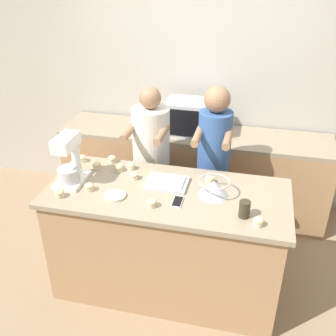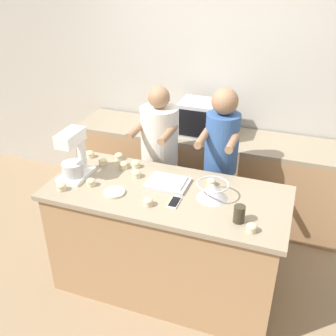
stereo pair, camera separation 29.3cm
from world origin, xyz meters
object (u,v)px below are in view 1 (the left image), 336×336
object	(u,v)px
small_plate	(115,196)
mixing_bowl	(214,187)
cupcake_4	(89,187)
cell_phone	(178,202)
cupcake_7	(152,203)
microwave_oven	(193,117)
cupcake_6	(210,179)
cupcake_0	(59,193)
stand_mixer	(69,162)
cupcake_9	(112,159)
cupcake_10	(258,222)
baking_tray	(167,182)
drinking_glass	(244,209)
person_left	(152,165)
cupcake_5	(97,165)
cupcake_1	(82,158)
cupcake_8	(134,176)
person_right	(213,167)
cupcake_3	(131,166)
cupcake_2	(119,168)

from	to	relation	value
small_plate	mixing_bowl	bearing A→B (deg)	15.14
cupcake_4	cell_phone	bearing A→B (deg)	-0.67
cupcake_7	microwave_oven	bearing A→B (deg)	88.59
small_plate	cupcake_6	bearing A→B (deg)	28.81
cupcake_0	cupcake_4	xyz separation A→B (m)	(0.18, 0.13, 0.00)
stand_mixer	cupcake_4	distance (m)	0.25
cupcake_9	cupcake_10	size ratio (longest dim) A/B	1.00
baking_tray	cupcake_4	size ratio (longest dim) A/B	4.50
cupcake_7	cupcake_10	xyz separation A→B (m)	(0.75, -0.05, 0.00)
drinking_glass	cupcake_6	world-z (taller)	drinking_glass
cupcake_0	drinking_glass	bearing A→B (deg)	2.62
mixing_bowl	small_plate	distance (m)	0.74
person_left	mixing_bowl	size ratio (longest dim) A/B	6.51
mixing_bowl	cell_phone	bearing A→B (deg)	-146.54
cupcake_0	cupcake_5	xyz separation A→B (m)	(0.10, 0.47, 0.00)
small_plate	cupcake_1	bearing A→B (deg)	135.35
person_left	cupcake_8	bearing A→B (deg)	-90.11
person_left	cupcake_5	bearing A→B (deg)	-130.24
cupcake_5	cupcake_0	bearing A→B (deg)	-102.18
person_right	mixing_bowl	distance (m)	0.63
cupcake_10	cupcake_1	bearing A→B (deg)	159.29
cupcake_10	cupcake_7	bearing A→B (deg)	176.11
microwave_oven	person_right	bearing A→B (deg)	-63.59
mixing_bowl	drinking_glass	bearing A→B (deg)	-42.90
cupcake_3	cupcake_7	world-z (taller)	same
baking_tray	cupcake_1	bearing A→B (deg)	165.85
person_left	stand_mixer	distance (m)	0.88
cupcake_1	cupcake_8	xyz separation A→B (m)	(0.53, -0.18, 0.00)
baking_tray	drinking_glass	distance (m)	0.68
cupcake_10	cupcake_9	bearing A→B (deg)	153.71
person_right	cupcake_0	size ratio (longest dim) A/B	22.55
cell_phone	cupcake_2	xyz separation A→B (m)	(-0.57, 0.34, 0.03)
cupcake_4	cupcake_7	xyz separation A→B (m)	(0.52, -0.10, 0.00)
baking_tray	cupcake_0	size ratio (longest dim) A/B	4.50
small_plate	cupcake_2	xyz separation A→B (m)	(-0.10, 0.38, 0.02)
cell_phone	cupcake_4	world-z (taller)	cupcake_4
person_left	cupcake_4	xyz separation A→B (m)	(-0.28, -0.76, 0.17)
cupcake_1	cell_phone	bearing A→B (deg)	-24.63
mixing_bowl	cupcake_6	bearing A→B (deg)	106.94
microwave_oven	cupcake_3	world-z (taller)	microwave_oven
small_plate	cupcake_1	distance (m)	0.66
microwave_oven	drinking_glass	bearing A→B (deg)	-66.75
drinking_glass	cupcake_10	world-z (taller)	drinking_glass
small_plate	cupcake_8	size ratio (longest dim) A/B	2.26
cell_phone	cupcake_4	size ratio (longest dim) A/B	2.02
cupcake_2	small_plate	bearing A→B (deg)	-74.81
cupcake_6	cupcake_1	bearing A→B (deg)	174.85
small_plate	person_right	bearing A→B (deg)	51.70
baking_tray	cupcake_5	xyz separation A→B (m)	(-0.63, 0.12, 0.01)
drinking_glass	cupcake_0	xyz separation A→B (m)	(-1.35, -0.06, -0.03)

